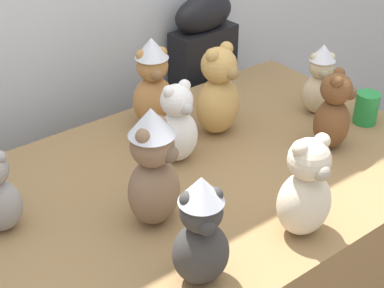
{
  "coord_description": "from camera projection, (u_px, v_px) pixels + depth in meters",
  "views": [
    {
      "loc": [
        -0.87,
        -0.88,
        1.78
      ],
      "look_at": [
        0.0,
        0.25,
        0.89
      ],
      "focal_mm": 54.99,
      "sensor_mm": 36.0,
      "label": 1
    }
  ],
  "objects": [
    {
      "name": "display_table",
      "position": [
        192.0,
        273.0,
        1.95
      ],
      "size": [
        1.58,
        0.95,
        0.77
      ],
      "primitive_type": "cube",
      "color": "olive",
      "rests_on": "ground_plane"
    },
    {
      "name": "instrument_case",
      "position": [
        203.0,
        114.0,
        2.54
      ],
      "size": [
        0.29,
        0.14,
        1.07
      ],
      "rotation": [
        0.0,
        0.0,
        0.07
      ],
      "color": "black",
      "rests_on": "ground_plane"
    },
    {
      "name": "teddy_bear_honey",
      "position": [
        218.0,
        93.0,
        1.9
      ],
      "size": [
        0.18,
        0.16,
        0.31
      ],
      "rotation": [
        0.0,
        0.0,
        0.2
      ],
      "color": "tan",
      "rests_on": "display_table"
    },
    {
      "name": "teddy_bear_snow",
      "position": [
        177.0,
        125.0,
        1.77
      ],
      "size": [
        0.14,
        0.12,
        0.26
      ],
      "rotation": [
        0.0,
        0.0,
        0.06
      ],
      "color": "white",
      "rests_on": "display_table"
    },
    {
      "name": "teddy_bear_chestnut",
      "position": [
        333.0,
        113.0,
        1.83
      ],
      "size": [
        0.17,
        0.17,
        0.26
      ],
      "rotation": [
        0.0,
        0.0,
        0.59
      ],
      "color": "brown",
      "rests_on": "display_table"
    },
    {
      "name": "teddy_bear_cream",
      "position": [
        306.0,
        190.0,
        1.47
      ],
      "size": [
        0.16,
        0.14,
        0.29
      ],
      "rotation": [
        0.0,
        0.0,
        -0.14
      ],
      "color": "beige",
      "rests_on": "display_table"
    },
    {
      "name": "teddy_bear_mocha",
      "position": [
        153.0,
        168.0,
        1.49
      ],
      "size": [
        0.19,
        0.18,
        0.34
      ],
      "rotation": [
        0.0,
        0.0,
        0.43
      ],
      "color": "#7F6047",
      "rests_on": "display_table"
    },
    {
      "name": "teddy_bear_sand",
      "position": [
        320.0,
        80.0,
        2.02
      ],
      "size": [
        0.15,
        0.15,
        0.26
      ],
      "rotation": [
        0.0,
        0.0,
        -0.6
      ],
      "color": "#CCB78E",
      "rests_on": "display_table"
    },
    {
      "name": "teddy_bear_caramel",
      "position": [
        153.0,
        84.0,
        1.94
      ],
      "size": [
        0.17,
        0.15,
        0.31
      ],
      "rotation": [
        0.0,
        0.0,
        -0.27
      ],
      "color": "#B27A42",
      "rests_on": "display_table"
    },
    {
      "name": "teddy_bear_charcoal",
      "position": [
        201.0,
        232.0,
        1.32
      ],
      "size": [
        0.17,
        0.16,
        0.3
      ],
      "rotation": [
        0.0,
        0.0,
        -0.39
      ],
      "color": "#383533",
      "rests_on": "display_table"
    },
    {
      "name": "party_cup_green",
      "position": [
        366.0,
        108.0,
        2.0
      ],
      "size": [
        0.08,
        0.08,
        0.11
      ],
      "primitive_type": "cylinder",
      "color": "#238C3D",
      "rests_on": "display_table"
    }
  ]
}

